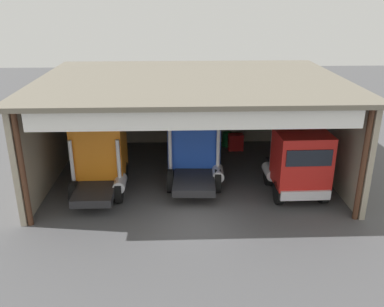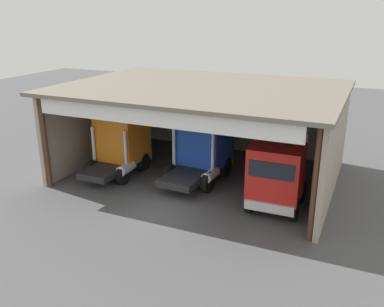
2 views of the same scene
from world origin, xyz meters
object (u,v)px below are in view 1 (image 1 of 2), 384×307
Objects in this scene: truck_blue_yard_outside at (195,143)px; truck_red_center_left_bay at (298,163)px; truck_orange_center_bay at (100,155)px; oil_drum at (227,139)px; tool_cart at (236,142)px.

truck_red_center_left_bay reaches higher than truck_blue_yard_outside.
truck_blue_yard_outside reaches higher than truck_orange_center_bay.
oil_drum is (2.26, 4.75, -1.49)m from truck_blue_yard_outside.
tool_cart is at bearing -73.60° from truck_red_center_left_bay.
oil_drum is at bearing 123.68° from tool_cart.
oil_drum is at bearing 67.13° from truck_blue_yard_outside.
truck_blue_yard_outside is 5.30× the size of tool_cart.
truck_red_center_left_bay reaches higher than tool_cart.
tool_cart reaches higher than oil_drum.
truck_red_center_left_bay is 7.62m from oil_drum.
truck_blue_yard_outside is 5.46m from oil_drum.
tool_cart is (0.47, -0.70, 0.05)m from oil_drum.
truck_orange_center_bay is 5.25× the size of oil_drum.
oil_drum is at bearing -71.81° from truck_red_center_left_bay.
truck_orange_center_bay is at bearing -8.18° from truck_red_center_left_bay.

